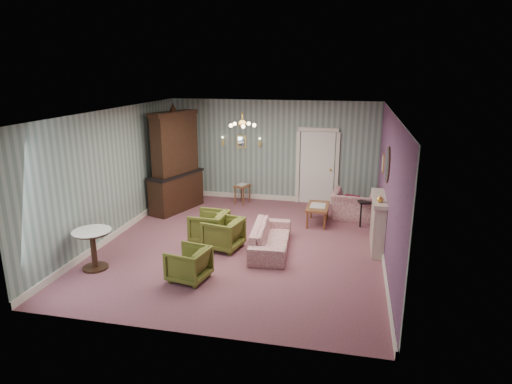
% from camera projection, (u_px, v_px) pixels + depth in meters
% --- Properties ---
extents(floor, '(7.00, 7.00, 0.00)m').
position_uv_depth(floor, '(243.00, 244.00, 9.80)').
color(floor, '#804A58').
rests_on(floor, ground).
extents(ceiling, '(7.00, 7.00, 0.00)m').
position_uv_depth(ceiling, '(242.00, 112.00, 9.01)').
color(ceiling, white).
rests_on(ceiling, ground).
extents(wall_back, '(6.00, 0.00, 6.00)m').
position_uv_depth(wall_back, '(272.00, 151.00, 12.70)').
color(wall_back, slate).
rests_on(wall_back, ground).
extents(wall_front, '(6.00, 0.00, 6.00)m').
position_uv_depth(wall_front, '(182.00, 241.00, 6.12)').
color(wall_front, slate).
rests_on(wall_front, ground).
extents(wall_left, '(0.00, 7.00, 7.00)m').
position_uv_depth(wall_left, '(114.00, 174.00, 10.02)').
color(wall_left, slate).
rests_on(wall_left, ground).
extents(wall_right, '(0.00, 7.00, 7.00)m').
position_uv_depth(wall_right, '(389.00, 189.00, 8.79)').
color(wall_right, slate).
rests_on(wall_right, ground).
extents(wall_right_floral, '(0.00, 7.00, 7.00)m').
position_uv_depth(wall_right_floral, '(388.00, 189.00, 8.79)').
color(wall_right_floral, '#A3517D').
rests_on(wall_right_floral, ground).
extents(door, '(1.12, 0.12, 2.16)m').
position_uv_depth(door, '(317.00, 166.00, 12.49)').
color(door, white).
rests_on(door, floor).
extents(olive_chair_a, '(0.74, 0.77, 0.69)m').
position_uv_depth(olive_chair_a, '(189.00, 262.00, 8.06)').
color(olive_chair_a, '#595D20').
rests_on(olive_chair_a, floor).
extents(olive_chair_b, '(0.82, 0.85, 0.75)m').
position_uv_depth(olive_chair_b, '(223.00, 232.00, 9.46)').
color(olive_chair_b, '#595D20').
rests_on(olive_chair_b, floor).
extents(olive_chair_c, '(0.75, 0.79, 0.77)m').
position_uv_depth(olive_chair_c, '(209.00, 225.00, 9.85)').
color(olive_chair_c, '#595D20').
rests_on(olive_chair_c, floor).
extents(sofa_chintz, '(0.70, 1.93, 0.74)m').
position_uv_depth(sofa_chintz, '(271.00, 234.00, 9.39)').
color(sofa_chintz, '#903A54').
rests_on(sofa_chintz, floor).
extents(wingback_chair, '(1.17, 0.82, 0.96)m').
position_uv_depth(wingback_chair, '(354.00, 201.00, 11.34)').
color(wingback_chair, '#903A54').
rests_on(wingback_chair, floor).
extents(dresser, '(1.11, 1.80, 2.84)m').
position_uv_depth(dresser, '(175.00, 159.00, 11.80)').
color(dresser, black).
rests_on(dresser, floor).
extents(fireplace, '(0.30, 1.40, 1.16)m').
position_uv_depth(fireplace, '(378.00, 223.00, 9.43)').
color(fireplace, beige).
rests_on(fireplace, floor).
extents(mantel_vase, '(0.15, 0.15, 0.15)m').
position_uv_depth(mantel_vase, '(380.00, 198.00, 8.88)').
color(mantel_vase, gold).
rests_on(mantel_vase, fireplace).
extents(oval_mirror, '(0.04, 0.76, 0.84)m').
position_uv_depth(oval_mirror, '(387.00, 165.00, 9.07)').
color(oval_mirror, white).
rests_on(oval_mirror, wall_right).
extents(framed_print, '(0.04, 0.34, 0.42)m').
position_uv_depth(framed_print, '(383.00, 163.00, 10.40)').
color(framed_print, gold).
rests_on(framed_print, wall_right).
extents(coffee_table, '(0.54, 0.95, 0.48)m').
position_uv_depth(coffee_table, '(318.00, 215.00, 11.01)').
color(coffee_table, brown).
rests_on(coffee_table, floor).
extents(side_table_black, '(0.52, 0.52, 0.64)m').
position_uv_depth(side_table_black, '(366.00, 213.00, 10.92)').
color(side_table_black, black).
rests_on(side_table_black, floor).
extents(pedestal_table, '(0.92, 0.92, 0.79)m').
position_uv_depth(pedestal_table, '(94.00, 250.00, 8.50)').
color(pedestal_table, black).
rests_on(pedestal_table, floor).
extents(nesting_table, '(0.47, 0.53, 0.59)m').
position_uv_depth(nesting_table, '(242.00, 194.00, 12.65)').
color(nesting_table, brown).
rests_on(nesting_table, floor).
extents(gilt_mirror_back, '(0.28, 0.06, 0.36)m').
position_uv_depth(gilt_mirror_back, '(241.00, 142.00, 12.78)').
color(gilt_mirror_back, gold).
rests_on(gilt_mirror_back, wall_back).
extents(sconce_left, '(0.16, 0.12, 0.30)m').
position_uv_depth(sconce_left, '(223.00, 141.00, 12.87)').
color(sconce_left, gold).
rests_on(sconce_left, wall_back).
extents(sconce_right, '(0.16, 0.12, 0.30)m').
position_uv_depth(sconce_right, '(260.00, 143.00, 12.65)').
color(sconce_right, gold).
rests_on(sconce_right, wall_back).
extents(chandelier, '(0.56, 0.56, 0.36)m').
position_uv_depth(chandelier, '(242.00, 125.00, 9.09)').
color(chandelier, gold).
rests_on(chandelier, ceiling).
extents(burgundy_cushion, '(0.41, 0.28, 0.39)m').
position_uv_depth(burgundy_cushion, '(352.00, 202.00, 11.21)').
color(burgundy_cushion, maroon).
rests_on(burgundy_cushion, wingback_chair).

